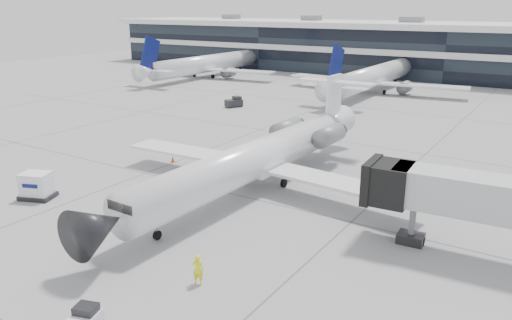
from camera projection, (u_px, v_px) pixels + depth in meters
The scene contains 9 objects.
ground at pixel (235, 195), 40.41m from camera, with size 220.00×220.00×0.00m, color gray.
terminal at pixel (457, 54), 105.00m from camera, with size 170.00×22.00×10.00m, color black.
bg_jet_left at pixel (209, 77), 107.80m from camera, with size 32.00×40.00×9.60m, color white, non-canonical shape.
bg_jet_center at pixel (374, 92), 88.83m from camera, with size 32.00×40.00×9.60m, color white, non-canonical shape.
regional_jet at pixel (259, 157), 41.19m from camera, with size 27.56×34.32×7.93m.
ramp_worker at pixel (198, 269), 27.24m from camera, with size 0.64×0.42×1.77m, color #F6F91A.
cargo_uld at pixel (37, 186), 39.39m from camera, with size 3.04×2.67×2.06m.
traffic_cone at pixel (173, 159), 48.77m from camera, with size 0.51×0.51×0.59m.
far_tug at pixel (234, 102), 75.26m from camera, with size 2.35×2.84×1.57m.
Camera 1 is at (21.70, -30.95, 14.65)m, focal length 35.00 mm.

